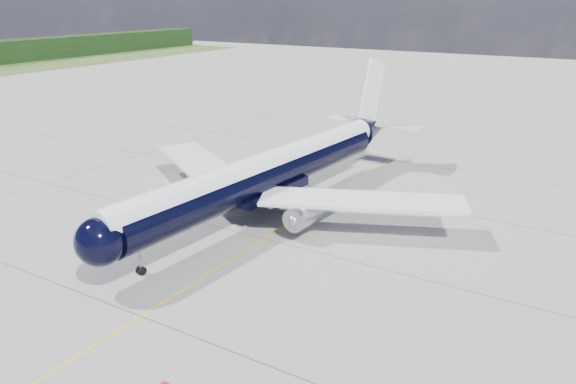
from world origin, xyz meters
name	(u,v)px	position (x,y,z in m)	size (l,w,h in m)	color
ground	(359,180)	(0.00, 30.00, 0.00)	(320.00, 320.00, 0.00)	gray
taxiway_centerline	(340,192)	(0.00, 25.00, 0.00)	(0.16, 160.00, 0.01)	yellow
main_airliner	(273,171)	(-3.20, 16.33, 4.17)	(38.14, 46.54, 13.44)	black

